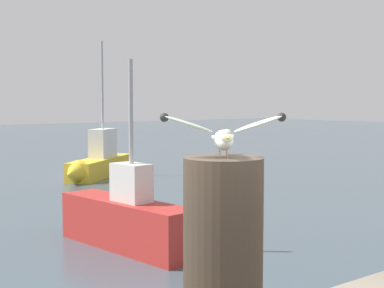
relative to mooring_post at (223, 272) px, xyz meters
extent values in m
cylinder|color=#382D23|center=(0.00, 0.00, 0.00)|extent=(0.39, 0.39, 1.14)
cylinder|color=tan|center=(-0.01, 0.02, 0.59)|extent=(0.01, 0.01, 0.04)
cylinder|color=tan|center=(0.02, 0.00, 0.59)|extent=(0.01, 0.01, 0.04)
ellipsoid|color=silver|center=(0.00, 0.00, 0.66)|extent=(0.20, 0.24, 0.10)
sphere|color=silver|center=(-0.07, -0.11, 0.68)|extent=(0.06, 0.06, 0.06)
cone|color=gold|center=(-0.10, -0.15, 0.68)|extent=(0.04, 0.05, 0.02)
cube|color=silver|center=(0.08, 0.12, 0.66)|extent=(0.11, 0.10, 0.01)
ellipsoid|color=silver|center=(-0.14, 0.10, 0.73)|extent=(0.27, 0.24, 0.10)
sphere|color=#2E2E2E|center=(-0.23, 0.17, 0.77)|extent=(0.04, 0.04, 0.04)
ellipsoid|color=silver|center=(0.15, -0.09, 0.73)|extent=(0.27, 0.24, 0.10)
sphere|color=#2E2E2E|center=(0.24, -0.15, 0.77)|extent=(0.04, 0.04, 0.04)
cube|color=#B72D28|center=(3.36, 6.53, -1.37)|extent=(1.08, 3.17, 0.87)
cone|color=#B72D28|center=(3.16, 8.26, -1.33)|extent=(0.73, 0.73, 0.66)
cube|color=silver|center=(3.38, 6.37, -0.60)|extent=(0.51, 0.77, 0.68)
cylinder|color=#A5A5A8|center=(3.38, 6.37, 0.66)|extent=(0.08, 0.08, 1.83)
cube|color=yellow|center=(7.69, 15.49, -1.48)|extent=(3.57, 3.03, 0.64)
cone|color=yellow|center=(6.00, 14.19, -1.45)|extent=(1.11, 1.11, 0.79)
cube|color=white|center=(7.87, 15.62, -0.65)|extent=(1.34, 1.22, 1.02)
cylinder|color=#A5A5A8|center=(7.87, 15.62, 1.41)|extent=(0.08, 0.08, 3.09)
camera|label=1|loc=(-1.78, -2.05, 0.84)|focal=52.36mm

